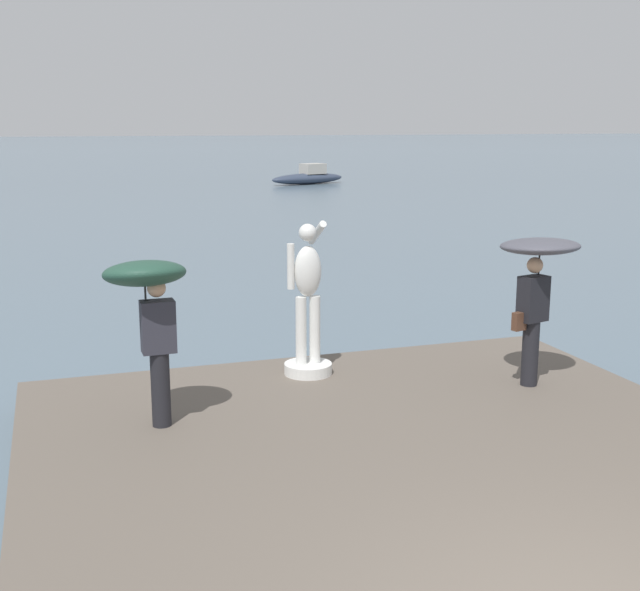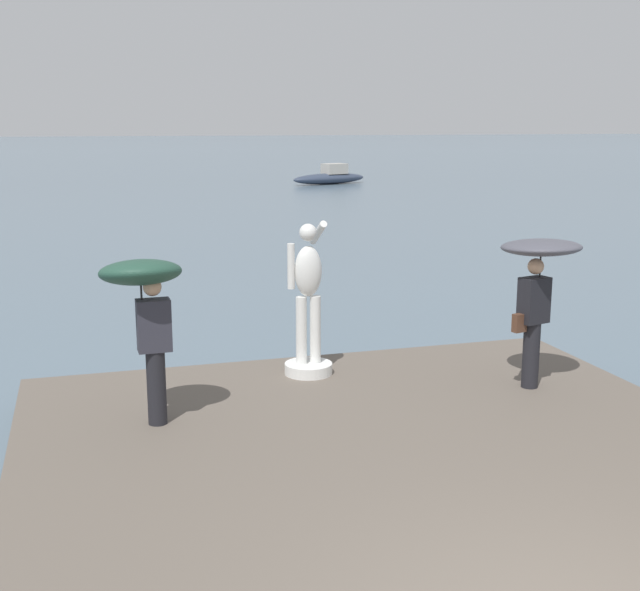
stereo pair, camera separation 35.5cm
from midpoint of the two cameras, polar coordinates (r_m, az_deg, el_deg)
The scene contains 6 objects.
ground_plane at distance 44.39m, azimuth -12.26°, elevation 6.72°, with size 400.00×400.00×0.00m, color slate.
pier at distance 7.91m, azimuth 10.06°, elevation -15.64°, with size 7.91×10.27×0.40m, color #60564C.
statue_white_figure at distance 11.28m, azimuth 0.07°, elevation -1.15°, with size 0.67×0.90×2.14m.
onlooker_left at distance 9.41m, azimuth -11.04°, elevation 0.06°, with size 0.95×0.98×2.01m.
onlooker_right at distance 11.04m, azimuth 15.83°, elevation 1.60°, with size 1.26×1.27×1.99m.
boat_mid at distance 52.53m, azimuth 0.90°, elevation 8.24°, with size 5.53×2.99×1.27m.
Camera 2 is at (-3.06, -4.16, 3.84)m, focal length 46.03 mm.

